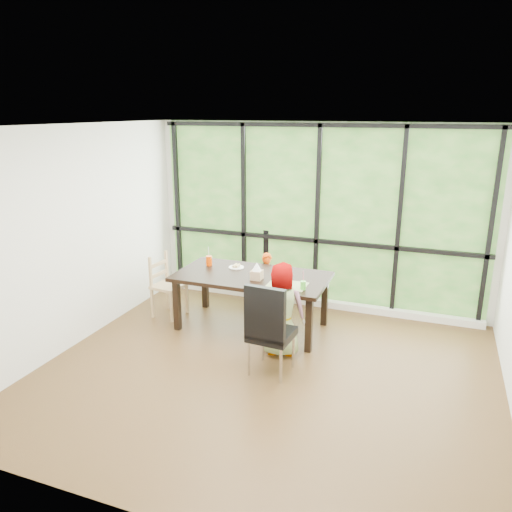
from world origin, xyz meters
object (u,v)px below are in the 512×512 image
object	(u,v)px
plate_near	(284,284)
orange_cup	(209,261)
chair_end_beech	(169,286)
child_toddler	(267,282)
chair_window_leather	(275,268)
green_cup	(303,285)
tissue_box	(257,275)
chair_interior_leather	(272,328)
dining_table	(252,301)
plate_far	(236,267)
child_older	(281,309)

from	to	relation	value
plate_near	orange_cup	world-z (taller)	orange_cup
chair_end_beech	child_toddler	bearing A→B (deg)	-54.47
chair_window_leather	child_toddler	xyz separation A→B (m)	(-0.00, -0.37, -0.10)
chair_end_beech	green_cup	bearing A→B (deg)	-89.95
orange_cup	tissue_box	distance (m)	0.89
chair_interior_leather	plate_near	world-z (taller)	chair_interior_leather
green_cup	tissue_box	size ratio (longest dim) A/B	0.77
tissue_box	plate_near	bearing A→B (deg)	-8.92
chair_interior_leather	green_cup	world-z (taller)	chair_interior_leather
chair_end_beech	green_cup	xyz separation A→B (m)	(2.03, -0.26, 0.35)
orange_cup	green_cup	xyz separation A→B (m)	(1.50, -0.48, -0.01)
dining_table	chair_end_beech	distance (m)	1.25
child_toddler	plate_near	size ratio (longest dim) A/B	4.04
chair_interior_leather	child_toddler	bearing A→B (deg)	-64.69
chair_interior_leather	orange_cup	bearing A→B (deg)	-37.67
plate_far	dining_table	bearing A→B (deg)	-34.38
child_older	plate_far	bearing A→B (deg)	-53.42
child_older	green_cup	bearing A→B (deg)	-136.12
chair_window_leather	tissue_box	bearing A→B (deg)	-90.03
child_toddler	chair_interior_leather	bearing A→B (deg)	-79.44
child_older	tissue_box	world-z (taller)	child_older
chair_window_leather	child_older	distance (m)	1.69
dining_table	chair_interior_leather	world-z (taller)	chair_interior_leather
plate_near	orange_cup	bearing A→B (deg)	162.76
dining_table	green_cup	xyz separation A→B (m)	(0.79, -0.30, 0.43)
child_toddler	tissue_box	world-z (taller)	child_toddler
dining_table	plate_near	distance (m)	0.67
dining_table	plate_near	bearing A→B (deg)	-21.46
plate_near	chair_interior_leather	bearing A→B (deg)	-81.45
child_toddler	child_older	world-z (taller)	child_older
chair_end_beech	child_older	distance (m)	1.92
green_cup	dining_table	bearing A→B (deg)	159.07
chair_end_beech	child_older	xyz separation A→B (m)	(1.84, -0.55, 0.12)
plate_far	orange_cup	xyz separation A→B (m)	(-0.40, -0.03, 0.06)
chair_window_leather	chair_interior_leather	xyz separation A→B (m)	(0.64, -2.04, 0.00)
chair_interior_leather	chair_window_leather	bearing A→B (deg)	-68.36
orange_cup	child_toddler	bearing A→B (deg)	32.33
green_cup	plate_far	bearing A→B (deg)	154.94
child_toddler	tissue_box	xyz separation A→B (m)	(0.13, -0.77, 0.37)
chair_window_leather	plate_far	world-z (taller)	chair_window_leather
chair_window_leather	chair_end_beech	world-z (taller)	chair_window_leather
plate_far	tissue_box	world-z (taller)	tissue_box
child_older	green_cup	distance (m)	0.41
chair_interior_leather	plate_far	size ratio (longest dim) A/B	5.10
chair_window_leather	plate_near	world-z (taller)	chair_window_leather
child_toddler	chair_window_leather	bearing A→B (deg)	79.21
plate_near	orange_cup	distance (m)	1.28
child_toddler	tissue_box	bearing A→B (deg)	-91.12
green_cup	child_older	bearing A→B (deg)	-124.10
child_older	orange_cup	bearing A→B (deg)	-42.35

